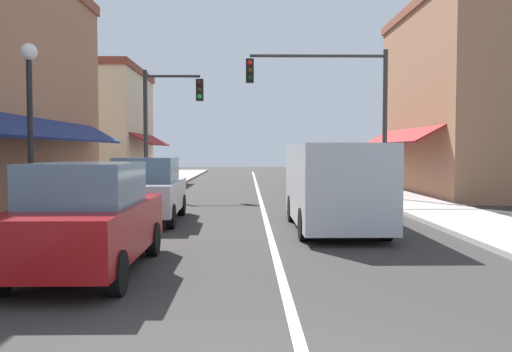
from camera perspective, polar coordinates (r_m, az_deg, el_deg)
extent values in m
plane|color=#33302D|center=(21.49, 0.43, -2.43)|extent=(80.00, 80.00, 0.00)
cube|color=gray|center=(22.04, -14.02, -2.23)|extent=(2.60, 56.00, 0.12)
cube|color=#A39E99|center=(22.31, 14.71, -2.18)|extent=(2.60, 56.00, 0.12)
cube|color=silver|center=(21.49, 0.43, -2.42)|extent=(0.14, 52.00, 0.01)
cube|color=slate|center=(16.65, -23.32, 0.63)|extent=(0.08, 10.64, 1.80)
cube|color=navy|center=(16.43, -21.43, 4.83)|extent=(1.27, 11.76, 0.73)
cube|color=slate|center=(19.83, -20.09, 12.76)|extent=(0.08, 1.10, 1.30)
cube|color=#9E6B4C|center=(25.64, 22.88, 7.26)|extent=(5.93, 10.00, 8.10)
cube|color=brown|center=(26.33, 23.07, 16.52)|extent=(6.13, 10.20, 0.40)
cube|color=slate|center=(24.54, 16.55, 1.38)|extent=(0.08, 7.60, 1.80)
cube|color=maroon|center=(24.36, 15.22, 4.21)|extent=(1.27, 8.40, 0.73)
cube|color=slate|center=(22.78, 18.41, 12.45)|extent=(0.08, 1.10, 1.30)
cube|color=slate|center=(26.92, 15.25, 10.98)|extent=(0.08, 1.10, 1.30)
cube|color=beige|center=(32.54, -16.14, 4.87)|extent=(4.40, 8.00, 6.38)
cube|color=brown|center=(32.84, -16.22, 10.79)|extent=(4.60, 8.20, 0.40)
cube|color=slate|center=(32.03, -12.39, 1.74)|extent=(0.08, 6.08, 1.80)
cube|color=maroon|center=(31.91, -11.34, 3.91)|extent=(1.27, 6.72, 0.73)
cube|color=slate|center=(30.41, -13.12, 7.71)|extent=(0.08, 1.10, 1.30)
cube|color=slate|center=(33.85, -11.86, 7.22)|extent=(0.08, 1.10, 1.30)
cube|color=maroon|center=(8.88, -17.77, -5.47)|extent=(1.72, 4.10, 0.80)
cube|color=slate|center=(8.71, -18.03, -0.81)|extent=(1.52, 2.00, 0.66)
cylinder|color=black|center=(10.45, -19.77, -6.48)|extent=(0.20, 0.62, 0.62)
cylinder|color=black|center=(10.06, -11.14, -6.73)|extent=(0.20, 0.62, 0.62)
cylinder|color=black|center=(7.46, -14.86, -10.14)|extent=(0.20, 0.62, 0.62)
cube|color=#B7BABF|center=(14.78, -11.65, -2.12)|extent=(1.82, 4.14, 0.80)
cube|color=slate|center=(14.63, -11.74, 0.69)|extent=(1.57, 2.04, 0.66)
cylinder|color=black|center=(16.28, -13.62, -3.11)|extent=(0.22, 0.62, 0.62)
cylinder|color=black|center=(16.05, -8.06, -3.14)|extent=(0.22, 0.62, 0.62)
cylinder|color=black|center=(13.65, -15.83, -4.27)|extent=(0.22, 0.62, 0.62)
cylinder|color=black|center=(13.37, -9.21, -4.34)|extent=(0.22, 0.62, 0.62)
cube|color=#B2B7BC|center=(13.08, 8.42, -0.72)|extent=(1.97, 5.00, 1.90)
cube|color=slate|center=(15.43, 6.99, 1.41)|extent=(1.73, 0.28, 0.84)
cube|color=black|center=(15.68, 6.88, -2.65)|extent=(1.86, 0.20, 0.24)
cylinder|color=black|center=(14.58, 3.98, -3.52)|extent=(0.24, 0.72, 0.72)
cylinder|color=black|center=(14.83, 10.80, -3.46)|extent=(0.24, 0.72, 0.72)
cylinder|color=black|center=(11.51, 5.29, -5.23)|extent=(0.24, 0.72, 0.72)
cylinder|color=black|center=(11.83, 13.85, -5.08)|extent=(0.24, 0.72, 0.72)
cylinder|color=#333333|center=(20.98, 13.79, 5.32)|extent=(0.18, 0.18, 5.82)
cylinder|color=#333333|center=(20.77, 6.73, 12.80)|extent=(5.22, 0.12, 0.12)
cube|color=black|center=(20.32, -0.67, 11.33)|extent=(0.30, 0.24, 0.90)
sphere|color=red|center=(20.23, -0.67, 12.17)|extent=(0.20, 0.20, 0.20)
sphere|color=#3D2D0C|center=(20.19, -0.67, 11.39)|extent=(0.20, 0.20, 0.20)
sphere|color=#0C3316|center=(20.15, -0.67, 10.60)|extent=(0.20, 0.20, 0.20)
cylinder|color=#333333|center=(22.67, -11.88, 4.51)|extent=(0.18, 0.18, 5.32)
cylinder|color=#333333|center=(22.69, -9.03, 10.65)|extent=(2.30, 0.12, 0.12)
cube|color=black|center=(22.31, -6.12, 9.25)|extent=(0.30, 0.24, 0.90)
sphere|color=#420F0F|center=(22.21, -6.15, 10.01)|extent=(0.20, 0.20, 0.20)
sphere|color=#3D2D0C|center=(22.18, -6.15, 9.29)|extent=(0.20, 0.20, 0.20)
sphere|color=green|center=(22.15, -6.15, 8.57)|extent=(0.20, 0.20, 0.20)
cylinder|color=black|center=(12.22, -23.23, 2.43)|extent=(0.12, 0.12, 3.87)
sphere|color=white|center=(12.39, -23.43, 12.26)|extent=(0.36, 0.36, 0.36)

